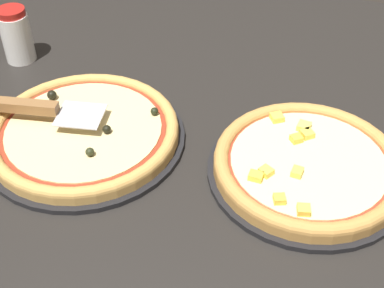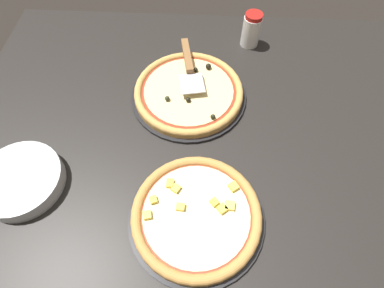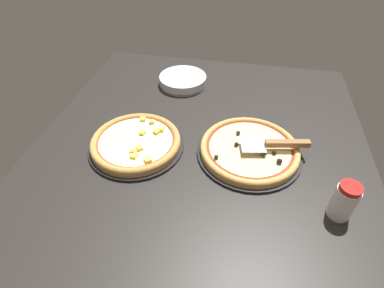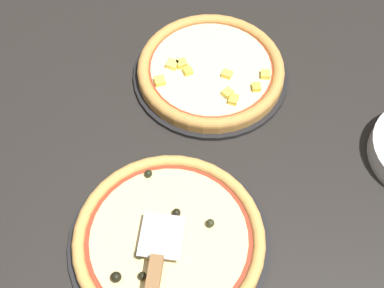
# 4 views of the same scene
# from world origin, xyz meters

# --- Properties ---
(ground_plane) EXTENTS (1.42, 1.19, 0.04)m
(ground_plane) POSITION_xyz_m (0.00, 0.00, -0.02)
(ground_plane) COLOR black
(pizza_pan_front) EXTENTS (0.36, 0.36, 0.01)m
(pizza_pan_front) POSITION_xyz_m (0.03, -0.17, 0.01)
(pizza_pan_front) COLOR black
(pizza_pan_front) RESTS_ON ground_plane
(pizza_front) EXTENTS (0.34, 0.34, 0.04)m
(pizza_front) POSITION_xyz_m (0.03, -0.17, 0.02)
(pizza_front) COLOR tan
(pizza_front) RESTS_ON pizza_pan_front
(pizza_pan_back) EXTENTS (0.34, 0.34, 0.01)m
(pizza_pan_back) POSITION_xyz_m (-0.01, 0.22, 0.01)
(pizza_pan_back) COLOR black
(pizza_pan_back) RESTS_ON ground_plane
(pizza_back) EXTENTS (0.32, 0.32, 0.03)m
(pizza_back) POSITION_xyz_m (-0.01, 0.22, 0.02)
(pizza_back) COLOR #C68E47
(pizza_back) RESTS_ON pizza_pan_back
(serving_spatula) EXTENTS (0.09, 0.23, 0.02)m
(serving_spatula) POSITION_xyz_m (0.04, -0.27, 0.06)
(serving_spatula) COLOR #B7B7BC
(serving_spatula) RESTS_ON pizza_front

